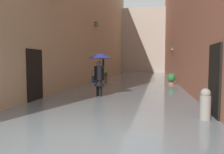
{
  "coord_description": "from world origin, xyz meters",
  "views": [
    {
      "loc": [
        -1.5,
        3.99,
        1.68
      ],
      "look_at": [
        0.36,
        -5.56,
        0.98
      ],
      "focal_mm": 33.53,
      "sensor_mm": 36.0,
      "label": 1
    }
  ],
  "objects_px": {
    "person_wading": "(100,65)",
    "potted_plant_near_left": "(171,79)",
    "potted_plant_near_right": "(106,76)",
    "potted_plant_mid_right": "(101,76)",
    "mooring_bollard": "(205,106)"
  },
  "relations": [
    {
      "from": "mooring_bollard",
      "to": "potted_plant_mid_right",
      "type": "bearing_deg",
      "value": -63.44
    },
    {
      "from": "person_wading",
      "to": "potted_plant_near_left",
      "type": "relative_size",
      "value": 2.43
    },
    {
      "from": "potted_plant_near_left",
      "to": "potted_plant_mid_right",
      "type": "height_order",
      "value": "potted_plant_mid_right"
    },
    {
      "from": "potted_plant_mid_right",
      "to": "mooring_bollard",
      "type": "height_order",
      "value": "mooring_bollard"
    },
    {
      "from": "person_wading",
      "to": "potted_plant_near_right",
      "type": "relative_size",
      "value": 2.81
    },
    {
      "from": "potted_plant_near_right",
      "to": "person_wading",
      "type": "bearing_deg",
      "value": 101.1
    },
    {
      "from": "person_wading",
      "to": "mooring_bollard",
      "type": "bearing_deg",
      "value": 139.57
    },
    {
      "from": "potted_plant_near_right",
      "to": "potted_plant_mid_right",
      "type": "xyz_separation_m",
      "value": [
        0.14,
        1.25,
        0.08
      ]
    },
    {
      "from": "potted_plant_near_left",
      "to": "potted_plant_mid_right",
      "type": "relative_size",
      "value": 0.95
    },
    {
      "from": "potted_plant_near_left",
      "to": "potted_plant_near_right",
      "type": "bearing_deg",
      "value": -33.65
    },
    {
      "from": "potted_plant_mid_right",
      "to": "person_wading",
      "type": "bearing_deg",
      "value": 103.61
    },
    {
      "from": "potted_plant_near_left",
      "to": "mooring_bollard",
      "type": "xyz_separation_m",
      "value": [
        -0.11,
        9.21,
        0.0
      ]
    },
    {
      "from": "person_wading",
      "to": "potted_plant_near_right",
      "type": "height_order",
      "value": "person_wading"
    },
    {
      "from": "person_wading",
      "to": "potted_plant_near_left",
      "type": "height_order",
      "value": "person_wading"
    },
    {
      "from": "potted_plant_near_right",
      "to": "potted_plant_mid_right",
      "type": "distance_m",
      "value": 1.26
    }
  ]
}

